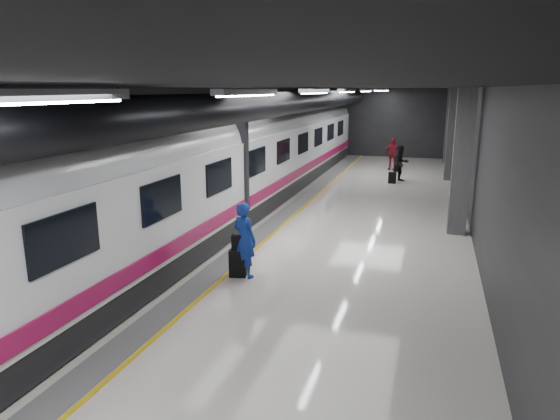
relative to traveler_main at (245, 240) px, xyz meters
The scene contains 9 objects.
ground 3.68m from the traveler_main, 82.14° to the left, with size 40.00×40.00×0.00m, color silver.
platform_hall 5.19m from the traveler_main, 87.43° to the left, with size 10.02×40.02×4.51m.
train 4.62m from the traveler_main, 128.04° to the left, with size 3.05×38.00×4.05m.
traveler_main is the anchor object (origin of this frame).
suitcase_main 0.62m from the traveler_main, 162.04° to the right, with size 0.41×0.26×0.66m, color black.
shoulder_bag 0.18m from the traveler_main, behind, with size 0.29×0.15×0.38m, color black.
traveler_far_a 14.58m from the traveler_main, 79.42° to the left, with size 0.87×0.68×1.80m, color black.
traveler_far_b 17.98m from the traveler_main, 83.67° to the left, with size 1.05×0.44×1.79m, color maroon.
suitcase_far 13.86m from the traveler_main, 80.18° to the left, with size 0.37×0.24×0.55m, color black.
Camera 1 is at (3.70, -14.20, 4.45)m, focal length 32.00 mm.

